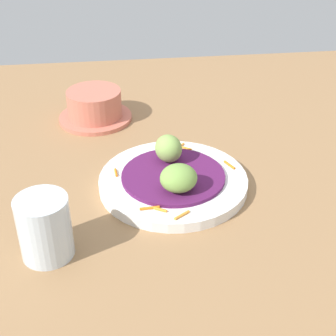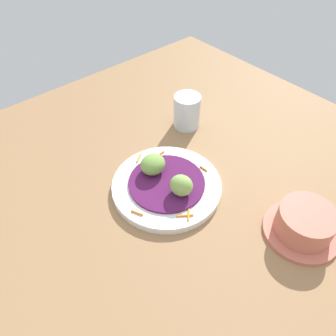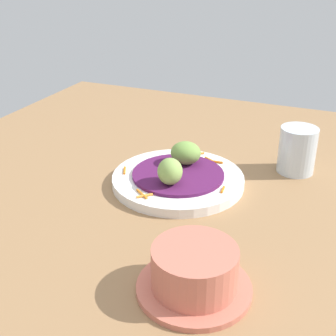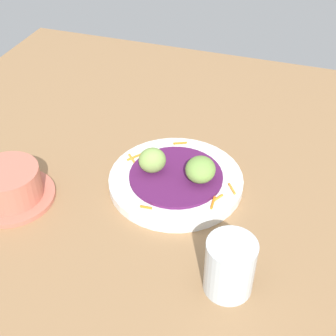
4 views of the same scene
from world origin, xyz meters
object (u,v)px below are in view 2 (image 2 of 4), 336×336
guac_scoop_left (181,185)px  terracotta_bowl (304,224)px  guac_scoop_center (153,164)px  main_plate (167,186)px  water_glass (187,111)px

guac_scoop_left → terracotta_bowl: 24.12cm
guac_scoop_center → guac_scoop_left: bearing=-87.2°
main_plate → terracotta_bowl: bearing=-64.3°
terracotta_bowl → water_glass: 39.04cm
water_glass → terracotta_bowl: bearing=-99.2°
main_plate → guac_scoop_center: bearing=92.8°
main_plate → guac_scoop_center: size_ratio=4.20×
main_plate → guac_scoop_left: size_ratio=4.93×
water_glass → guac_scoop_left: bearing=-135.8°
guac_scoop_left → guac_scoop_center: 8.47cm
guac_scoop_center → water_glass: bearing=26.3°
guac_scoop_left → guac_scoop_center: bearing=92.8°
terracotta_bowl → water_glass: bearing=80.8°
guac_scoop_left → terracotta_bowl: bearing=-60.3°
main_plate → terracotta_bowl: 27.97cm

